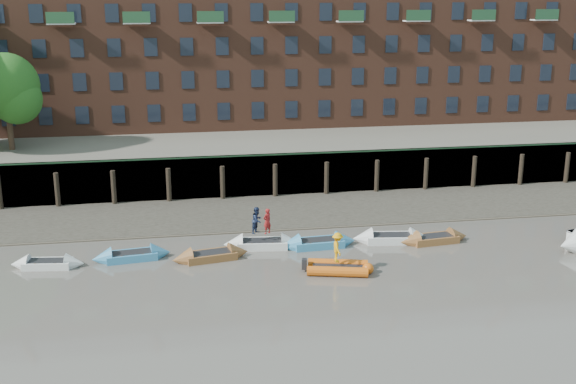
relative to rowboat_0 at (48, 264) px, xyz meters
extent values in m
plane|color=#5D5750|center=(17.02, -9.79, -0.21)|extent=(220.00, 220.00, 0.00)
cube|color=#3D382F|center=(17.02, 8.21, -0.21)|extent=(110.00, 8.00, 0.50)
cube|color=#4C4336|center=(17.02, 4.81, -0.21)|extent=(110.00, 1.60, 0.10)
cube|color=#2D2A26|center=(17.02, 12.61, 1.39)|extent=(110.00, 0.80, 3.20)
cylinder|color=black|center=(-0.98, 11.96, 1.09)|extent=(0.36, 0.36, 2.60)
cylinder|color=black|center=(3.02, 11.96, 1.09)|extent=(0.36, 0.36, 2.60)
cylinder|color=black|center=(7.02, 11.96, 1.09)|extent=(0.36, 0.36, 2.60)
cylinder|color=black|center=(11.02, 11.96, 1.09)|extent=(0.36, 0.36, 2.60)
cylinder|color=black|center=(15.02, 11.96, 1.09)|extent=(0.36, 0.36, 2.60)
cylinder|color=black|center=(19.02, 11.96, 1.09)|extent=(0.36, 0.36, 2.60)
cylinder|color=black|center=(23.02, 11.96, 1.09)|extent=(0.36, 0.36, 2.60)
cylinder|color=black|center=(27.02, 11.96, 1.09)|extent=(0.36, 0.36, 2.60)
cylinder|color=black|center=(31.02, 11.96, 1.09)|extent=(0.36, 0.36, 2.60)
cylinder|color=black|center=(35.02, 11.96, 1.09)|extent=(0.36, 0.36, 2.60)
cylinder|color=black|center=(39.02, 11.96, 1.09)|extent=(0.36, 0.36, 2.60)
cube|color=#264C2D|center=(17.02, 12.31, 3.04)|extent=(110.00, 0.06, 0.10)
cube|color=#5E594D|center=(17.02, 26.21, 1.39)|extent=(110.00, 28.00, 3.20)
cube|color=brown|center=(17.02, 27.21, 8.99)|extent=(80.00, 10.00, 12.00)
cube|color=black|center=(-5.98, 22.19, 4.79)|extent=(1.10, 0.12, 1.50)
cube|color=black|center=(-2.98, 22.19, 4.79)|extent=(1.10, 0.12, 1.50)
cube|color=black|center=(0.02, 22.19, 4.79)|extent=(1.10, 0.12, 1.50)
cube|color=black|center=(3.02, 22.19, 4.79)|extent=(1.10, 0.12, 1.50)
cube|color=black|center=(6.02, 22.19, 4.79)|extent=(1.10, 0.12, 1.50)
cube|color=black|center=(9.02, 22.19, 4.79)|extent=(1.10, 0.12, 1.50)
cube|color=black|center=(12.02, 22.19, 4.79)|extent=(1.10, 0.12, 1.50)
cube|color=black|center=(15.02, 22.19, 4.79)|extent=(1.10, 0.12, 1.50)
cube|color=black|center=(18.02, 22.19, 4.79)|extent=(1.10, 0.12, 1.50)
cube|color=black|center=(21.02, 22.19, 4.79)|extent=(1.10, 0.12, 1.50)
cube|color=black|center=(24.02, 22.19, 4.79)|extent=(1.10, 0.12, 1.50)
cube|color=black|center=(27.02, 22.19, 4.79)|extent=(1.10, 0.12, 1.50)
cube|color=black|center=(30.02, 22.19, 4.79)|extent=(1.10, 0.12, 1.50)
cube|color=black|center=(33.02, 22.19, 4.79)|extent=(1.10, 0.12, 1.50)
cube|color=black|center=(36.02, 22.19, 4.79)|extent=(1.10, 0.12, 1.50)
cube|color=black|center=(39.02, 22.19, 4.79)|extent=(1.10, 0.12, 1.50)
cube|color=black|center=(42.02, 22.19, 4.79)|extent=(1.10, 0.12, 1.50)
cube|color=black|center=(45.02, 22.19, 4.79)|extent=(1.10, 0.12, 1.50)
cube|color=black|center=(-5.98, 22.19, 7.59)|extent=(1.10, 0.12, 1.50)
cube|color=black|center=(-2.98, 22.19, 7.59)|extent=(1.10, 0.12, 1.50)
cube|color=black|center=(0.02, 22.19, 7.59)|extent=(1.10, 0.12, 1.50)
cube|color=black|center=(3.02, 22.19, 7.59)|extent=(1.10, 0.12, 1.50)
cube|color=black|center=(6.02, 22.19, 7.59)|extent=(1.10, 0.12, 1.50)
cube|color=black|center=(9.02, 22.19, 7.59)|extent=(1.10, 0.12, 1.50)
cube|color=black|center=(12.02, 22.19, 7.59)|extent=(1.10, 0.12, 1.50)
cube|color=black|center=(15.02, 22.19, 7.59)|extent=(1.10, 0.12, 1.50)
cube|color=black|center=(18.02, 22.19, 7.59)|extent=(1.10, 0.12, 1.50)
cube|color=black|center=(21.02, 22.19, 7.59)|extent=(1.10, 0.12, 1.50)
cube|color=black|center=(24.02, 22.19, 7.59)|extent=(1.10, 0.12, 1.50)
cube|color=black|center=(27.02, 22.19, 7.59)|extent=(1.10, 0.12, 1.50)
cube|color=black|center=(30.02, 22.19, 7.59)|extent=(1.10, 0.12, 1.50)
cube|color=black|center=(33.02, 22.19, 7.59)|extent=(1.10, 0.12, 1.50)
cube|color=black|center=(36.02, 22.19, 7.59)|extent=(1.10, 0.12, 1.50)
cube|color=black|center=(39.02, 22.19, 7.59)|extent=(1.10, 0.12, 1.50)
cube|color=black|center=(42.02, 22.19, 7.59)|extent=(1.10, 0.12, 1.50)
cube|color=black|center=(45.02, 22.19, 7.59)|extent=(1.10, 0.12, 1.50)
cube|color=black|center=(-5.98, 22.19, 10.39)|extent=(1.10, 0.12, 1.50)
cube|color=black|center=(-2.98, 22.19, 10.39)|extent=(1.10, 0.12, 1.50)
cube|color=black|center=(0.02, 22.19, 10.39)|extent=(1.10, 0.12, 1.50)
cube|color=black|center=(3.02, 22.19, 10.39)|extent=(1.10, 0.12, 1.50)
cube|color=black|center=(6.02, 22.19, 10.39)|extent=(1.10, 0.12, 1.50)
cube|color=black|center=(9.02, 22.19, 10.39)|extent=(1.10, 0.12, 1.50)
cube|color=black|center=(12.02, 22.19, 10.39)|extent=(1.10, 0.12, 1.50)
cube|color=black|center=(15.02, 22.19, 10.39)|extent=(1.10, 0.12, 1.50)
cube|color=black|center=(18.02, 22.19, 10.39)|extent=(1.10, 0.12, 1.50)
cube|color=black|center=(21.02, 22.19, 10.39)|extent=(1.10, 0.12, 1.50)
cube|color=black|center=(24.02, 22.19, 10.39)|extent=(1.10, 0.12, 1.50)
cube|color=black|center=(27.02, 22.19, 10.39)|extent=(1.10, 0.12, 1.50)
cube|color=black|center=(30.02, 22.19, 10.39)|extent=(1.10, 0.12, 1.50)
cube|color=black|center=(33.02, 22.19, 10.39)|extent=(1.10, 0.12, 1.50)
cube|color=black|center=(36.02, 22.19, 10.39)|extent=(1.10, 0.12, 1.50)
cube|color=black|center=(39.02, 22.19, 10.39)|extent=(1.10, 0.12, 1.50)
cube|color=black|center=(42.02, 22.19, 10.39)|extent=(1.10, 0.12, 1.50)
cube|color=black|center=(-2.98, 22.19, 13.19)|extent=(1.10, 0.12, 1.50)
cube|color=black|center=(0.02, 22.19, 13.19)|extent=(1.10, 0.12, 1.50)
cube|color=black|center=(3.02, 22.19, 13.19)|extent=(1.10, 0.12, 1.50)
cube|color=black|center=(6.02, 22.19, 13.19)|extent=(1.10, 0.12, 1.50)
cube|color=black|center=(9.02, 22.19, 13.19)|extent=(1.10, 0.12, 1.50)
cube|color=black|center=(12.02, 22.19, 13.19)|extent=(1.10, 0.12, 1.50)
cube|color=black|center=(15.02, 22.19, 13.19)|extent=(1.10, 0.12, 1.50)
cube|color=black|center=(18.02, 22.19, 13.19)|extent=(1.10, 0.12, 1.50)
cube|color=black|center=(21.02, 22.19, 13.19)|extent=(1.10, 0.12, 1.50)
cube|color=black|center=(24.02, 22.19, 13.19)|extent=(1.10, 0.12, 1.50)
cube|color=black|center=(27.02, 22.19, 13.19)|extent=(1.10, 0.12, 1.50)
cube|color=black|center=(30.02, 22.19, 13.19)|extent=(1.10, 0.12, 1.50)
cube|color=black|center=(33.02, 22.19, 13.19)|extent=(1.10, 0.12, 1.50)
cube|color=black|center=(36.02, 22.19, 13.19)|extent=(1.10, 0.12, 1.50)
cube|color=black|center=(39.02, 22.19, 13.19)|extent=(1.10, 0.12, 1.50)
cube|color=black|center=(42.02, 22.19, 13.19)|extent=(1.10, 0.12, 1.50)
cylinder|color=#3A281C|center=(-4.98, 17.71, 4.99)|extent=(0.44, 0.44, 4.00)
sphere|color=#255B1B|center=(-4.98, 17.71, 7.95)|extent=(5.12, 5.12, 5.12)
cube|color=silver|center=(0.00, 0.00, -0.01)|extent=(2.81, 1.53, 0.42)
cone|color=silver|center=(1.55, -0.19, -0.01)|extent=(1.18, 1.33, 1.21)
cone|color=silver|center=(-1.55, 0.19, -0.01)|extent=(1.18, 1.33, 1.21)
cube|color=black|center=(0.00, 0.00, 0.18)|extent=(2.33, 1.17, 0.06)
cube|color=teal|center=(4.72, 0.45, 0.01)|extent=(3.08, 1.69, 0.46)
cone|color=teal|center=(6.42, 0.67, 0.01)|extent=(1.30, 1.46, 1.33)
cone|color=teal|center=(3.02, 0.23, 0.01)|extent=(1.30, 1.46, 1.33)
cube|color=black|center=(4.72, 0.45, 0.22)|extent=(2.55, 1.30, 0.06)
cube|color=brown|center=(9.32, -0.32, 0.02)|extent=(3.14, 1.85, 0.46)
cone|color=brown|center=(11.01, 0.00, 0.02)|extent=(1.37, 1.52, 1.33)
cone|color=brown|center=(7.63, -0.64, 0.02)|extent=(1.37, 1.52, 1.33)
cube|color=black|center=(9.32, -0.32, 0.23)|extent=(2.60, 1.44, 0.06)
cube|color=silver|center=(12.59, 1.18, 0.03)|extent=(3.20, 1.71, 0.48)
cone|color=silver|center=(14.37, 0.99, 0.03)|extent=(1.34, 1.51, 1.39)
cone|color=silver|center=(10.81, 1.37, 0.03)|extent=(1.34, 1.51, 1.39)
cube|color=black|center=(12.59, 1.18, 0.24)|extent=(2.65, 1.31, 0.06)
cube|color=teal|center=(16.03, 0.74, 0.03)|extent=(3.16, 1.58, 0.48)
cone|color=teal|center=(17.82, 0.85, 0.03)|extent=(1.28, 1.46, 1.39)
cone|color=teal|center=(14.23, 0.62, 0.03)|extent=(1.28, 1.46, 1.39)
cube|color=black|center=(16.03, 0.74, 0.25)|extent=(2.62, 1.20, 0.06)
cube|color=silver|center=(20.75, 0.85, 0.03)|extent=(3.30, 1.82, 0.49)
cone|color=silver|center=(22.56, 0.60, 0.03)|extent=(1.40, 1.56, 1.42)
cone|color=silver|center=(18.93, 1.09, 0.03)|extent=(1.40, 1.56, 1.42)
cube|color=black|center=(20.75, 0.85, 0.26)|extent=(2.73, 1.40, 0.06)
cube|color=brown|center=(23.39, 0.32, 0.01)|extent=(3.07, 1.66, 0.46)
cone|color=brown|center=(25.09, 0.52, 0.01)|extent=(1.29, 1.45, 1.32)
cone|color=brown|center=(21.69, 0.12, 0.01)|extent=(1.29, 1.45, 1.32)
cube|color=black|center=(23.39, 0.32, 0.22)|extent=(2.54, 1.27, 0.06)
cylinder|color=#CD5911|center=(16.42, -2.89, 0.07)|extent=(3.43, 1.38, 0.56)
cylinder|color=#CD5911|center=(16.13, -4.04, 0.07)|extent=(3.43, 1.38, 0.56)
sphere|color=#CD5911|center=(17.92, -3.89, 0.07)|extent=(0.65, 0.65, 0.65)
cube|color=black|center=(16.27, -3.47, 0.07)|extent=(2.98, 1.64, 0.19)
cone|color=silver|center=(31.05, -2.71, 0.28)|extent=(2.26, 2.54, 2.22)
imported|color=maroon|center=(12.90, 1.09, 1.52)|extent=(0.70, 0.65, 1.60)
imported|color=#19233F|center=(12.31, 1.29, 1.55)|extent=(1.00, 1.03, 1.66)
imported|color=orange|center=(16.26, -3.38, 1.25)|extent=(0.68, 1.13, 1.72)
camera|label=1|loc=(7.26, -40.38, 15.39)|focal=45.00mm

